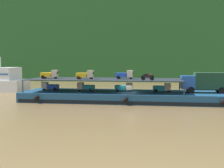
{
  "coord_description": "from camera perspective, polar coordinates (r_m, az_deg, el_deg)",
  "views": [
    {
      "loc": [
        4.01,
        -45.13,
        6.39
      ],
      "look_at": [
        -2.6,
        0.0,
        2.7
      ],
      "focal_mm": 46.22,
      "sensor_mm": 36.0,
      "label": 1
    }
  ],
  "objects": [
    {
      "name": "ground_plane",
      "position": [
        45.76,
        3.23,
        -3.41
      ],
      "size": [
        400.0,
        400.0,
        0.0
      ],
      "primitive_type": "plane",
      "color": "brown"
    },
    {
      "name": "hillside_far_bank",
      "position": [
        105.79,
        6.23,
        11.84
      ],
      "size": [
        111.27,
        39.7,
        35.03
      ],
      "color": "#235628",
      "rests_on": "ground"
    },
    {
      "name": "cargo_barge",
      "position": [
        45.64,
        3.23,
        -2.48
      ],
      "size": [
        33.42,
        9.14,
        1.5
      ],
      "color": "navy",
      "rests_on": "ground"
    },
    {
      "name": "covered_lorry",
      "position": [
        46.14,
        17.94,
        0.43
      ],
      "size": [
        7.91,
        2.5,
        3.1
      ],
      "color": "#1E4C99",
      "rests_on": "cargo_barge"
    },
    {
      "name": "cargo_rack",
      "position": [
        45.9,
        -1.48,
        0.94
      ],
      "size": [
        24.22,
        7.75,
        2.0
      ],
      "color": "#232833",
      "rests_on": "cargo_barge"
    },
    {
      "name": "mini_truck_lower_stern",
      "position": [
        48.75,
        -12.18,
        -0.42
      ],
      "size": [
        2.78,
        1.27,
        1.38
      ],
      "color": "#1E47B7",
      "rests_on": "cargo_barge"
    },
    {
      "name": "mini_truck_lower_aft",
      "position": [
        46.68,
        -5.25,
        -0.56
      ],
      "size": [
        2.77,
        1.25,
        1.38
      ],
      "color": "teal",
      "rests_on": "cargo_barge"
    },
    {
      "name": "mini_truck_lower_mid",
      "position": [
        45.86,
        2.38,
        -0.63
      ],
      "size": [
        2.78,
        1.28,
        1.38
      ],
      "color": "teal",
      "rests_on": "cargo_barge"
    },
    {
      "name": "mini_truck_lower_fore",
      "position": [
        45.67,
        9.86,
        -0.72
      ],
      "size": [
        2.78,
        1.28,
        1.38
      ],
      "color": "teal",
      "rests_on": "cargo_barge"
    },
    {
      "name": "mini_truck_upper_stern",
      "position": [
        47.8,
        -12.21,
        1.88
      ],
      "size": [
        2.79,
        1.29,
        1.38
      ],
      "color": "gold",
      "rests_on": "cargo_rack"
    },
    {
      "name": "mini_truck_upper_mid",
      "position": [
        45.71,
        -5.33,
        1.85
      ],
      "size": [
        2.79,
        1.29,
        1.38
      ],
      "color": "gold",
      "rests_on": "cargo_rack"
    },
    {
      "name": "mini_truck_upper_fore",
      "position": [
        45.81,
        2.53,
        1.87
      ],
      "size": [
        2.74,
        1.21,
        1.38
      ],
      "color": "#1E47B7",
      "rests_on": "cargo_rack"
    },
    {
      "name": "motorcycle_upper_port",
      "position": [
        42.89,
        7.04,
        1.31
      ],
      "size": [
        1.9,
        0.55,
        0.87
      ],
      "color": "black",
      "rests_on": "cargo_rack"
    },
    {
      "name": "motorcycle_upper_centre",
      "position": [
        45.21,
        6.89,
        1.48
      ],
      "size": [
        1.9,
        0.55,
        0.87
      ],
      "color": "black",
      "rests_on": "cargo_rack"
    },
    {
      "name": "motorcycle_upper_stbd",
      "position": [
        47.53,
        7.07,
        1.63
      ],
      "size": [
        1.9,
        0.55,
        0.87
      ],
      "color": "black",
      "rests_on": "cargo_rack"
    }
  ]
}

